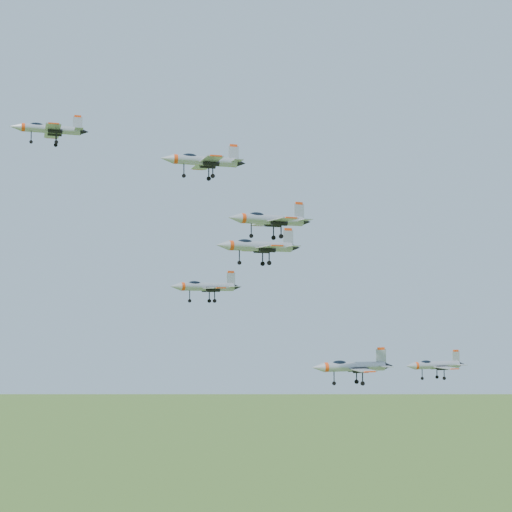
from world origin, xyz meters
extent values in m
cylinder|color=#999DA4|center=(-21.60, 11.55, 155.97)|extent=(9.04, 1.93, 1.30)
cone|color=#999DA4|center=(-26.96, 11.16, 155.97)|extent=(1.88, 1.42, 1.30)
cone|color=black|center=(-16.43, 11.92, 155.97)|extent=(1.47, 1.20, 1.10)
ellipsoid|color=black|center=(-23.78, 11.39, 156.46)|extent=(2.25, 1.09, 0.82)
cube|color=#999DA4|center=(-21.20, 8.78, 155.73)|extent=(2.60, 4.54, 0.14)
cube|color=#999DA4|center=(-21.60, 14.35, 155.73)|extent=(2.60, 4.54, 0.14)
cube|color=#999DA4|center=(-17.52, 11.84, 157.32)|extent=(1.50, 0.23, 2.09)
cube|color=#E54010|center=(-17.52, 11.84, 158.42)|extent=(1.10, 0.22, 0.35)
cylinder|color=#999DA4|center=(1.87, 3.82, 150.53)|extent=(10.20, 2.20, 1.46)
cone|color=#999DA4|center=(-4.18, 3.37, 150.53)|extent=(2.13, 1.61, 1.46)
cone|color=black|center=(7.70, 4.25, 150.53)|extent=(1.66, 1.35, 1.24)
ellipsoid|color=black|center=(-0.60, 3.64, 151.08)|extent=(2.54, 1.23, 0.93)
cube|color=#999DA4|center=(2.33, 0.70, 150.25)|extent=(2.94, 5.12, 0.16)
cube|color=#999DA4|center=(1.86, 6.98, 150.25)|extent=(2.94, 5.12, 0.16)
cube|color=#999DA4|center=(6.47, 4.16, 152.05)|extent=(1.69, 0.26, 2.36)
cube|color=#E54010|center=(6.47, 4.16, 153.29)|extent=(1.24, 0.25, 0.39)
cylinder|color=#999DA4|center=(5.55, -21.91, 138.49)|extent=(8.31, 2.77, 1.19)
cone|color=#999DA4|center=(0.70, -22.88, 138.49)|extent=(1.85, 1.49, 1.19)
cone|color=black|center=(10.22, -20.99, 138.49)|extent=(1.45, 1.24, 1.01)
ellipsoid|color=black|center=(3.57, -22.31, 138.94)|extent=(2.14, 1.23, 0.76)
cube|color=#999DA4|center=(6.23, -24.39, 138.26)|extent=(2.85, 4.36, 0.13)
cube|color=#999DA4|center=(5.23, -19.36, 138.26)|extent=(2.85, 4.36, 0.13)
cube|color=#999DA4|center=(9.23, -21.18, 139.73)|extent=(1.37, 0.38, 1.92)
cube|color=#E54010|center=(9.23, -21.18, 140.73)|extent=(1.01, 0.32, 0.32)
cylinder|color=#999DA4|center=(3.04, 7.97, 131.03)|extent=(9.11, 3.18, 1.31)
cone|color=#999DA4|center=(-2.26, 6.83, 131.03)|extent=(2.04, 1.66, 1.31)
cone|color=black|center=(8.15, 9.07, 131.03)|extent=(1.61, 1.38, 1.11)
ellipsoid|color=black|center=(0.88, 7.50, 131.52)|extent=(2.36, 1.38, 0.83)
cube|color=#999DA4|center=(3.83, 5.26, 130.77)|extent=(3.19, 4.80, 0.14)
cube|color=#999DA4|center=(2.65, 10.76, 130.77)|extent=(3.19, 4.80, 0.14)
cube|color=#999DA4|center=(7.07, 8.84, 132.38)|extent=(1.50, 0.44, 2.11)
cube|color=#E54010|center=(7.07, 8.84, 133.48)|extent=(1.11, 0.37, 0.35)
cylinder|color=#999DA4|center=(7.64, -8.22, 136.36)|extent=(9.55, 2.76, 1.37)
cone|color=#999DA4|center=(2.03, -9.07, 136.36)|extent=(2.07, 1.63, 1.37)
cone|color=black|center=(13.04, -7.40, 136.36)|extent=(1.63, 1.37, 1.16)
ellipsoid|color=black|center=(5.36, -8.56, 136.87)|extent=(2.43, 1.32, 0.87)
cube|color=#999DA4|center=(8.29, -11.09, 136.10)|extent=(3.08, 4.93, 0.15)
cube|color=#999DA4|center=(7.41, -5.28, 136.10)|extent=(3.08, 4.93, 0.15)
cube|color=#999DA4|center=(11.90, -7.57, 137.78)|extent=(1.58, 0.36, 2.21)
cube|color=#E54010|center=(11.90, -7.57, 138.93)|extent=(1.16, 0.32, 0.37)
cylinder|color=#999DA4|center=(25.47, 1.62, 118.41)|extent=(10.13, 1.48, 1.46)
cone|color=#999DA4|center=(19.39, 1.61, 118.41)|extent=(2.03, 1.47, 1.46)
cone|color=black|center=(31.32, 1.63, 118.41)|extent=(1.58, 1.25, 1.24)
ellipsoid|color=black|center=(22.99, 1.62, 118.96)|extent=(2.48, 1.06, 0.93)
cube|color=#999DA4|center=(25.70, -1.53, 118.13)|extent=(2.60, 4.96, 0.16)
cube|color=#999DA4|center=(25.69, 4.78, 118.13)|extent=(2.60, 4.96, 0.16)
cube|color=#999DA4|center=(30.09, 1.63, 119.93)|extent=(1.69, 0.14, 2.36)
cube|color=#E54010|center=(30.09, 1.63, 121.17)|extent=(1.24, 0.16, 0.39)
cylinder|color=#999DA4|center=(41.45, 4.67, 118.05)|extent=(8.56, 2.08, 1.22)
cone|color=#999DA4|center=(36.39, 4.15, 118.05)|extent=(1.81, 1.39, 1.22)
cone|color=black|center=(46.32, 5.16, 118.05)|extent=(1.42, 1.17, 1.04)
ellipsoid|color=black|center=(39.39, 4.46, 118.51)|extent=(2.15, 1.09, 0.78)
cube|color=#999DA4|center=(41.90, 2.06, 117.82)|extent=(2.57, 4.34, 0.13)
cube|color=#999DA4|center=(41.37, 7.31, 117.82)|extent=(2.57, 4.34, 0.13)
cube|color=#999DA4|center=(45.29, 5.06, 119.32)|extent=(1.42, 0.26, 1.98)
cube|color=#E54010|center=(45.29, 5.06, 120.36)|extent=(1.04, 0.24, 0.33)
camera|label=1|loc=(-17.16, -104.46, 128.50)|focal=50.00mm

